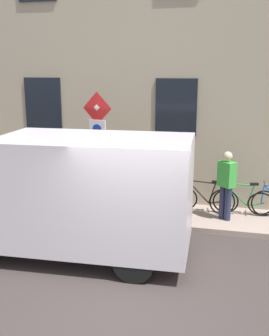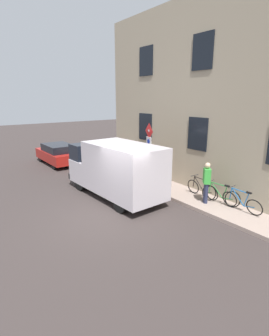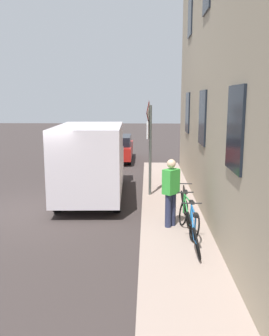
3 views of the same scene
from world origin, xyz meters
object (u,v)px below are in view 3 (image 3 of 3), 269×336
(sign_post_stacked, at_px, (149,134))
(bicycle_black, at_px, (185,206))
(bicycle_green, at_px, (188,218))
(parked_hatchback, at_px, (116,147))
(delivery_van, at_px, (92,159))
(pedestrian, at_px, (171,190))
(bicycle_blue, at_px, (193,232))

(sign_post_stacked, relative_size, bicycle_black, 1.76)
(bicycle_green, bearing_deg, parked_hatchback, 5.55)
(delivery_van, bearing_deg, bicycle_black, -135.07)
(delivery_van, distance_m, pedestrian, 3.99)
(bicycle_black, bearing_deg, bicycle_blue, -179.04)
(sign_post_stacked, relative_size, delivery_van, 0.56)
(bicycle_blue, relative_size, bicycle_green, 1.00)
(sign_post_stacked, distance_m, bicycle_blue, 4.89)
(sign_post_stacked, distance_m, bicycle_green, 4.02)
(delivery_van, relative_size, bicycle_green, 3.16)
(bicycle_green, xyz_separation_m, bicycle_black, (0.00, 0.96, 0.00))
(parked_hatchback, height_order, bicycle_black, parked_hatchback)
(bicycle_black, bearing_deg, parked_hatchback, 15.84)
(bicycle_blue, height_order, pedestrian, pedestrian)
(parked_hatchback, relative_size, bicycle_black, 2.35)
(bicycle_blue, xyz_separation_m, bicycle_black, (0.00, 1.92, 0.00))
(bicycle_green, relative_size, pedestrian, 1.00)
(bicycle_black, bearing_deg, bicycle_green, -179.10)
(bicycle_blue, bearing_deg, bicycle_green, -0.03)
(parked_hatchback, bearing_deg, bicycle_green, -167.12)
(sign_post_stacked, bearing_deg, pedestrian, -80.26)
(sign_post_stacked, relative_size, bicycle_green, 1.75)
(bicycle_black, relative_size, pedestrian, 1.00)
(parked_hatchback, bearing_deg, bicycle_black, -165.88)
(parked_hatchback, distance_m, bicycle_blue, 12.39)
(delivery_van, bearing_deg, bicycle_blue, -150.40)
(sign_post_stacked, distance_m, bicycle_black, 3.20)
(parked_hatchback, height_order, bicycle_blue, parked_hatchback)
(delivery_van, distance_m, bicycle_green, 4.64)
(bicycle_green, height_order, bicycle_black, same)
(bicycle_blue, height_order, bicycle_green, same)
(bicycle_blue, xyz_separation_m, bicycle_green, (-0.00, 0.96, 0.00))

